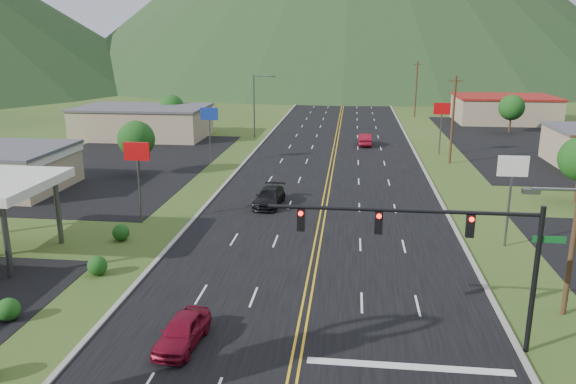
# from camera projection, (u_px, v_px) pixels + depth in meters

# --- Properties ---
(traffic_signal) EXTENTS (13.10, 0.43, 7.00)m
(traffic_signal) POSITION_uv_depth(u_px,v_px,m) (446.00, 239.00, 25.00)
(traffic_signal) COLOR black
(traffic_signal) RESTS_ON ground
(streetlight_west) EXTENTS (3.28, 0.25, 9.00)m
(streetlight_west) POSITION_uv_depth(u_px,v_px,m) (256.00, 102.00, 80.70)
(streetlight_west) COLOR #59595E
(streetlight_west) RESTS_ON ground
(building_west_far) EXTENTS (18.40, 11.40, 4.50)m
(building_west_far) POSITION_uv_depth(u_px,v_px,m) (143.00, 122.00, 81.36)
(building_west_far) COLOR gray
(building_west_far) RESTS_ON ground
(building_east_far) EXTENTS (16.40, 12.40, 4.50)m
(building_east_far) POSITION_uv_depth(u_px,v_px,m) (504.00, 109.00, 96.24)
(building_east_far) COLOR gray
(building_east_far) RESTS_ON ground
(pole_sign_west_a) EXTENTS (2.00, 0.18, 6.40)m
(pole_sign_west_a) POSITION_uv_depth(u_px,v_px,m) (137.00, 160.00, 42.67)
(pole_sign_west_a) COLOR #59595E
(pole_sign_west_a) RESTS_ON ground
(pole_sign_west_b) EXTENTS (2.00, 0.18, 6.40)m
(pole_sign_west_b) POSITION_uv_depth(u_px,v_px,m) (209.00, 120.00, 63.75)
(pole_sign_west_b) COLOR #59595E
(pole_sign_west_b) RESTS_ON ground
(pole_sign_east_a) EXTENTS (2.00, 0.18, 6.40)m
(pole_sign_east_a) POSITION_uv_depth(u_px,v_px,m) (512.00, 175.00, 37.77)
(pole_sign_east_a) COLOR #59595E
(pole_sign_east_a) RESTS_ON ground
(pole_sign_east_b) EXTENTS (2.00, 0.18, 6.40)m
(pole_sign_east_b) POSITION_uv_depth(u_px,v_px,m) (442.00, 114.00, 68.43)
(pole_sign_east_b) COLOR #59595E
(pole_sign_east_b) RESTS_ON ground
(tree_west_a) EXTENTS (3.84, 3.84, 5.82)m
(tree_west_a) POSITION_uv_depth(u_px,v_px,m) (136.00, 139.00, 58.01)
(tree_west_a) COLOR #382314
(tree_west_a) RESTS_ON ground
(tree_west_b) EXTENTS (3.84, 3.84, 5.82)m
(tree_west_b) POSITION_uv_depth(u_px,v_px,m) (171.00, 108.00, 84.43)
(tree_west_b) COLOR #382314
(tree_west_b) RESTS_ON ground
(tree_east_b) EXTENTS (3.84, 3.84, 5.82)m
(tree_east_b) POSITION_uv_depth(u_px,v_px,m) (512.00, 108.00, 84.54)
(tree_east_b) COLOR #382314
(tree_east_b) RESTS_ON ground
(utility_pole_a) EXTENTS (1.60, 0.28, 10.00)m
(utility_pole_a) POSITION_uv_depth(u_px,v_px,m) (576.00, 221.00, 28.12)
(utility_pole_a) COLOR #382314
(utility_pole_a) RESTS_ON ground
(utility_pole_b) EXTENTS (1.60, 0.28, 10.00)m
(utility_pole_b) POSITION_uv_depth(u_px,v_px,m) (453.00, 119.00, 63.56)
(utility_pole_b) COLOR #382314
(utility_pole_b) RESTS_ON ground
(utility_pole_c) EXTENTS (1.60, 0.28, 10.00)m
(utility_pole_c) POSITION_uv_depth(u_px,v_px,m) (416.00, 89.00, 101.88)
(utility_pole_c) COLOR #382314
(utility_pole_c) RESTS_ON ground
(utility_pole_d) EXTENTS (1.60, 0.28, 10.00)m
(utility_pole_d) POSITION_uv_depth(u_px,v_px,m) (399.00, 75.00, 140.19)
(utility_pole_d) COLOR #382314
(utility_pole_d) RESTS_ON ground
(car_red_near) EXTENTS (2.09, 4.32, 1.42)m
(car_red_near) POSITION_uv_depth(u_px,v_px,m) (182.00, 332.00, 26.23)
(car_red_near) COLOR maroon
(car_red_near) RESTS_ON ground
(car_dark_mid) EXTENTS (2.48, 5.30, 1.50)m
(car_dark_mid) POSITION_uv_depth(u_px,v_px,m) (269.00, 197.00, 48.25)
(car_dark_mid) COLOR black
(car_dark_mid) RESTS_ON ground
(car_red_far) EXTENTS (1.73, 4.81, 1.58)m
(car_red_far) POSITION_uv_depth(u_px,v_px,m) (365.00, 140.00, 75.51)
(car_red_far) COLOR maroon
(car_red_far) RESTS_ON ground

